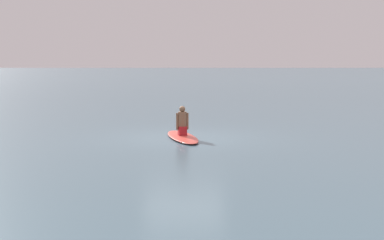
% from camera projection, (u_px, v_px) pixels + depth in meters
% --- Properties ---
extents(ground_plane, '(400.00, 400.00, 0.00)m').
position_uv_depth(ground_plane, '(181.00, 138.00, 16.63)').
color(ground_plane, slate).
extents(surfboard, '(1.39, 3.13, 0.10)m').
position_uv_depth(surfboard, '(180.00, 137.00, 16.56)').
color(surfboard, '#D84C3F').
rests_on(surfboard, ground).
extents(person_paddler, '(0.40, 0.35, 0.91)m').
position_uv_depth(person_paddler, '(180.00, 122.00, 16.51)').
color(person_paddler, '#A51E23').
rests_on(person_paddler, surfboard).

